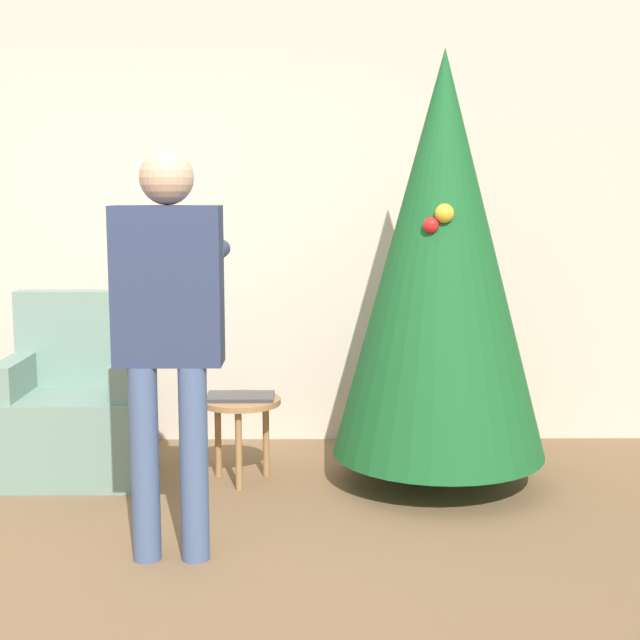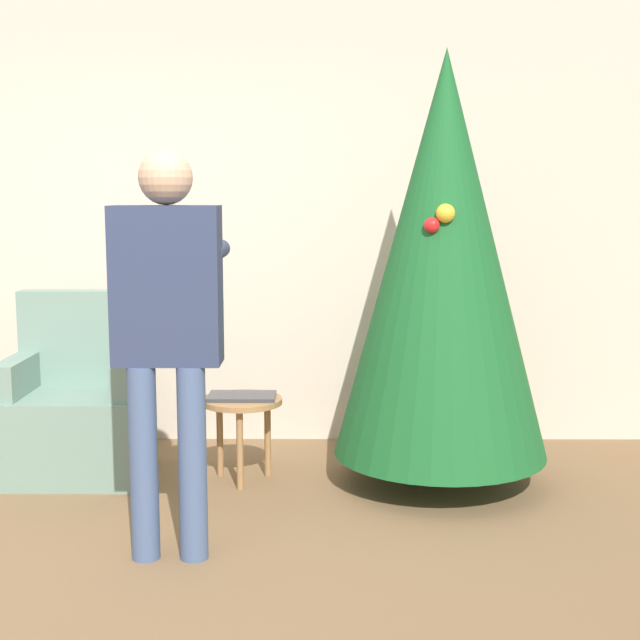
{
  "view_description": "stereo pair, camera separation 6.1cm",
  "coord_description": "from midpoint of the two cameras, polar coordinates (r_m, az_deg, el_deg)",
  "views": [
    {
      "loc": [
        0.7,
        -3.26,
        1.56
      ],
      "look_at": [
        0.74,
        0.86,
        0.96
      ],
      "focal_mm": 50.0,
      "sensor_mm": 36.0,
      "label": 1
    },
    {
      "loc": [
        0.76,
        -3.26,
        1.56
      ],
      "look_at": [
        0.74,
        0.86,
        0.96
      ],
      "focal_mm": 50.0,
      "sensor_mm": 36.0,
      "label": 2
    }
  ],
  "objects": [
    {
      "name": "side_stool",
      "position": [
        4.82,
        -5.47,
        -5.79
      ],
      "size": [
        0.43,
        0.43,
        0.45
      ],
      "color": "#A37547",
      "rests_on": "ground_plane"
    },
    {
      "name": "person_standing",
      "position": [
        3.76,
        -10.12,
        0.28
      ],
      "size": [
        0.46,
        0.57,
        1.72
      ],
      "color": "#475B84",
      "rests_on": "ground_plane"
    },
    {
      "name": "ground_plane",
      "position": [
        3.69,
        -12.49,
        -16.89
      ],
      "size": [
        14.0,
        14.0,
        0.0
      ],
      "primitive_type": "plane",
      "color": "brown"
    },
    {
      "name": "armchair",
      "position": [
        5.1,
        -15.65,
        -5.64
      ],
      "size": [
        0.74,
        0.63,
        1.0
      ],
      "color": "gray",
      "rests_on": "ground_plane"
    },
    {
      "name": "christmas_tree",
      "position": [
        4.67,
        7.4,
        4.06
      ],
      "size": [
        1.13,
        1.13,
        2.27
      ],
      "color": "brown",
      "rests_on": "ground_plane"
    },
    {
      "name": "laptop",
      "position": [
        4.8,
        -5.48,
        -4.9
      ],
      "size": [
        0.36,
        0.22,
        0.02
      ],
      "color": "#38383D",
      "rests_on": "side_stool"
    },
    {
      "name": "wall_back",
      "position": [
        5.54,
        -8.18,
        6.07
      ],
      "size": [
        8.0,
        0.06,
        2.7
      ],
      "color": "beige",
      "rests_on": "ground_plane"
    }
  ]
}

